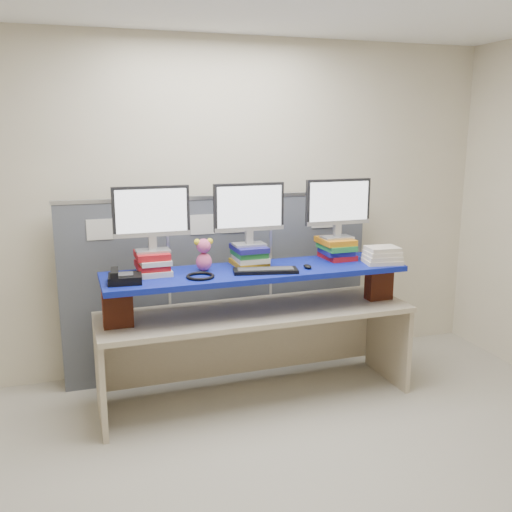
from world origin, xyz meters
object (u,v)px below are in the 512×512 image
object	(u,v)px
keyboard	(266,271)
desk_phone	(124,278)
monitor_left	(151,215)
monitor_center	(249,210)
desk	(256,328)
monitor_right	(338,205)
blue_board	(256,272)

from	to	relation	value
keyboard	desk_phone	world-z (taller)	desk_phone
monitor_left	monitor_center	bearing A→B (deg)	0.00
desk	monitor_center	distance (m)	0.89
monitor_center	keyboard	world-z (taller)	monitor_center
monitor_right	desk_phone	xyz separation A→B (m)	(-1.69, -0.24, -0.40)
blue_board	monitor_left	world-z (taller)	monitor_left
desk_phone	monitor_center	bearing A→B (deg)	17.32
monitor_left	monitor_right	world-z (taller)	monitor_right
monitor_right	monitor_left	bearing A→B (deg)	180.00
desk	blue_board	distance (m)	0.44
monitor_center	monitor_right	bearing A→B (deg)	-0.00
desk	blue_board	bearing A→B (deg)	0.00
desk	keyboard	world-z (taller)	keyboard
blue_board	desk_phone	bearing A→B (deg)	-175.46
keyboard	monitor_left	bearing A→B (deg)	175.39
desk_phone	keyboard	bearing A→B (deg)	3.50
monitor_right	desk_phone	size ratio (longest dim) A/B	2.29
desk	desk_phone	size ratio (longest dim) A/B	10.06
desk	blue_board	size ratio (longest dim) A/B	1.06
monitor_left	keyboard	bearing A→B (deg)	-16.93
monitor_center	desk_phone	size ratio (longest dim) A/B	2.29
blue_board	keyboard	xyz separation A→B (m)	(0.04, -0.12, 0.03)
desk	desk_phone	world-z (taller)	desk_phone
keyboard	desk_phone	xyz separation A→B (m)	(-1.01, 0.02, 0.02)
keyboard	monitor_right	bearing A→B (deg)	31.21
monitor_center	monitor_left	bearing A→B (deg)	-180.00
monitor_center	keyboard	size ratio (longest dim) A/B	1.11
desk_phone	blue_board	bearing A→B (deg)	10.30
keyboard	desk	bearing A→B (deg)	118.48
desk_phone	desk	bearing A→B (deg)	10.30
monitor_center	desk	bearing A→B (deg)	-83.03
blue_board	monitor_center	world-z (taller)	monitor_center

